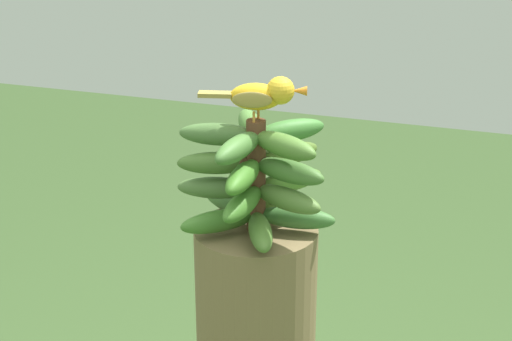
% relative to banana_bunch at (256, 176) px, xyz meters
% --- Properties ---
extents(banana_bunch, '(0.31, 0.31, 0.22)m').
position_rel_banana_bunch_xyz_m(banana_bunch, '(0.00, 0.00, 0.00)').
color(banana_bunch, brown).
rests_on(banana_bunch, banana_tree).
extents(perched_bird, '(0.20, 0.07, 0.08)m').
position_rel_banana_bunch_xyz_m(perched_bird, '(-0.01, -0.00, 0.16)').
color(perched_bird, '#C68933').
rests_on(perched_bird, banana_bunch).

